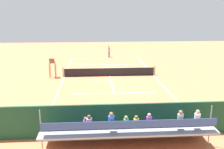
# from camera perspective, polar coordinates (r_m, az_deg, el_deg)

# --- Properties ---
(ground_plane) EXTENTS (60.00, 60.00, 0.00)m
(ground_plane) POSITION_cam_1_polar(r_m,az_deg,el_deg) (29.07, -0.56, -0.35)
(ground_plane) COLOR #CC7047
(court_line_markings) EXTENTS (10.10, 22.20, 0.01)m
(court_line_markings) POSITION_cam_1_polar(r_m,az_deg,el_deg) (29.11, -0.56, -0.32)
(court_line_markings) COLOR white
(court_line_markings) RESTS_ON ground
(tennis_net) EXTENTS (10.30, 0.10, 1.07)m
(tennis_net) POSITION_cam_1_polar(r_m,az_deg,el_deg) (28.95, -0.56, 0.61)
(tennis_net) COLOR black
(tennis_net) RESTS_ON ground
(backdrop_wall) EXTENTS (18.00, 0.16, 2.00)m
(backdrop_wall) POSITION_cam_1_polar(r_m,az_deg,el_deg) (15.54, 2.65, -9.86)
(backdrop_wall) COLOR #1E4C2D
(backdrop_wall) RESTS_ON ground
(bleacher_stand) EXTENTS (9.06, 2.40, 2.48)m
(bleacher_stand) POSITION_cam_1_polar(r_m,az_deg,el_deg) (14.34, 3.46, -12.25)
(bleacher_stand) COLOR #9EA0A5
(bleacher_stand) RESTS_ON ground
(umpire_chair) EXTENTS (0.67, 0.67, 2.14)m
(umpire_chair) POSITION_cam_1_polar(r_m,az_deg,el_deg) (28.94, -12.90, 1.89)
(umpire_chair) COLOR brown
(umpire_chair) RESTS_ON ground
(courtside_bench) EXTENTS (1.80, 0.40, 0.93)m
(courtside_bench) POSITION_cam_1_polar(r_m,az_deg,el_deg) (16.83, 10.94, -9.81)
(courtside_bench) COLOR #33383D
(courtside_bench) RESTS_ON ground
(equipment_bag) EXTENTS (0.90, 0.36, 0.36)m
(equipment_bag) POSITION_cam_1_polar(r_m,az_deg,el_deg) (16.56, 5.91, -11.46)
(equipment_bag) COLOR #334C8C
(equipment_bag) RESTS_ON ground
(tennis_player) EXTENTS (0.46, 0.56, 1.93)m
(tennis_player) POSITION_cam_1_polar(r_m,az_deg,el_deg) (40.07, -0.66, 5.21)
(tennis_player) COLOR navy
(tennis_player) RESTS_ON ground
(tennis_racket) EXTENTS (0.58, 0.34, 0.03)m
(tennis_racket) POSITION_cam_1_polar(r_m,az_deg,el_deg) (40.26, -1.21, 3.81)
(tennis_racket) COLOR black
(tennis_racket) RESTS_ON ground
(tennis_ball_near) EXTENTS (0.07, 0.07, 0.07)m
(tennis_ball_near) POSITION_cam_1_polar(r_m,az_deg,el_deg) (36.41, -0.19, 2.71)
(tennis_ball_near) COLOR #CCDB33
(tennis_ball_near) RESTS_ON ground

